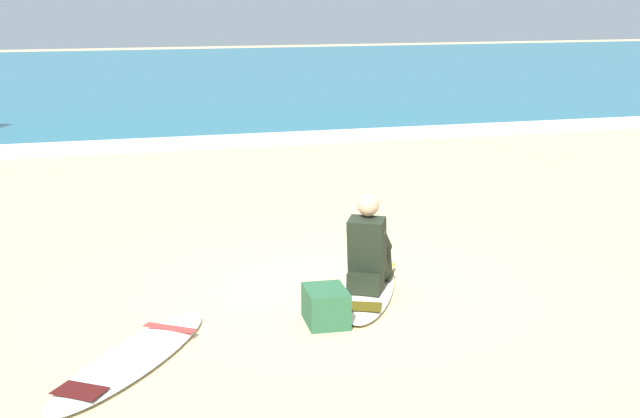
{
  "coord_description": "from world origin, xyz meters",
  "views": [
    {
      "loc": [
        -2.46,
        -7.98,
        2.89
      ],
      "look_at": [
        0.15,
        1.1,
        0.55
      ],
      "focal_mm": 49.45,
      "sensor_mm": 36.0,
      "label": 1
    }
  ],
  "objects_px": {
    "surfer_seated": "(369,252)",
    "surfboard_spare_near": "(132,359)",
    "surfboard_main": "(368,286)",
    "beach_bag": "(326,306)"
  },
  "relations": [
    {
      "from": "beach_bag",
      "to": "surfboard_spare_near",
      "type": "bearing_deg",
      "value": -166.72
    },
    {
      "from": "surfboard_main",
      "to": "surfer_seated",
      "type": "bearing_deg",
      "value": -107.98
    },
    {
      "from": "surfboard_main",
      "to": "beach_bag",
      "type": "distance_m",
      "value": 1.02
    },
    {
      "from": "surfboard_main",
      "to": "surfer_seated",
      "type": "relative_size",
      "value": 2.33
    },
    {
      "from": "surfboard_main",
      "to": "beach_bag",
      "type": "xyz_separation_m",
      "value": [
        -0.66,
        -0.77,
        0.12
      ]
    },
    {
      "from": "surfboard_main",
      "to": "beach_bag",
      "type": "height_order",
      "value": "beach_bag"
    },
    {
      "from": "surfer_seated",
      "to": "surfboard_spare_near",
      "type": "relative_size",
      "value": 0.46
    },
    {
      "from": "surfboard_main",
      "to": "surfboard_spare_near",
      "type": "relative_size",
      "value": 1.06
    },
    {
      "from": "surfer_seated",
      "to": "surfboard_spare_near",
      "type": "height_order",
      "value": "surfer_seated"
    },
    {
      "from": "surfer_seated",
      "to": "surfboard_spare_near",
      "type": "xyz_separation_m",
      "value": [
        -2.36,
        -1.02,
        -0.4
      ]
    }
  ]
}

